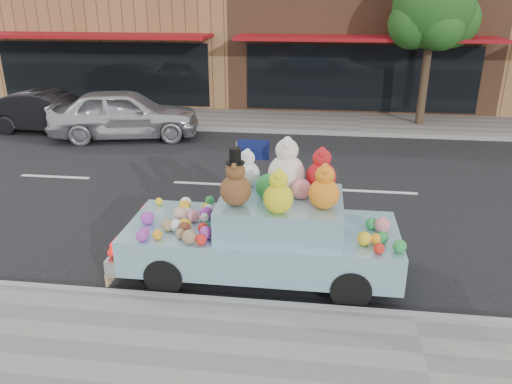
% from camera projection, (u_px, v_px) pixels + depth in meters
% --- Properties ---
extents(ground, '(120.00, 120.00, 0.00)m').
position_uv_depth(ground, '(378.00, 192.00, 11.64)').
color(ground, black).
rests_on(ground, ground).
extents(far_sidewalk, '(60.00, 3.00, 0.12)m').
position_uv_depth(far_sidewalk, '(360.00, 123.00, 17.61)').
color(far_sidewalk, gray).
rests_on(far_sidewalk, ground).
extents(near_kerb, '(60.00, 0.12, 0.13)m').
position_uv_depth(near_kerb, '(412.00, 317.00, 7.00)').
color(near_kerb, gray).
rests_on(near_kerb, ground).
extents(far_kerb, '(60.00, 0.12, 0.13)m').
position_uv_depth(far_kerb, '(363.00, 134.00, 16.22)').
color(far_kerb, gray).
rests_on(far_kerb, ground).
extents(storefront_left, '(10.00, 9.80, 7.30)m').
position_uv_depth(storefront_left, '(134.00, 10.00, 22.55)').
color(storefront_left, '#9A6B40').
rests_on(storefront_left, ground).
extents(storefront_mid, '(10.00, 9.80, 7.30)m').
position_uv_depth(storefront_mid, '(359.00, 11.00, 21.34)').
color(storefront_mid, brown).
rests_on(storefront_mid, ground).
extents(street_tree, '(3.00, 2.70, 5.22)m').
position_uv_depth(street_tree, '(433.00, 15.00, 16.08)').
color(street_tree, '#38281C').
rests_on(street_tree, ground).
extents(car_silver, '(4.92, 2.81, 1.58)m').
position_uv_depth(car_silver, '(125.00, 114.00, 15.78)').
color(car_silver, silver).
rests_on(car_silver, ground).
extents(car_dark, '(4.16, 1.52, 1.36)m').
position_uv_depth(car_dark, '(51.00, 111.00, 16.57)').
color(car_dark, black).
rests_on(car_dark, ground).
extents(art_car, '(4.49, 1.78, 2.23)m').
position_uv_depth(art_car, '(265.00, 229.00, 7.95)').
color(art_car, black).
rests_on(art_car, ground).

